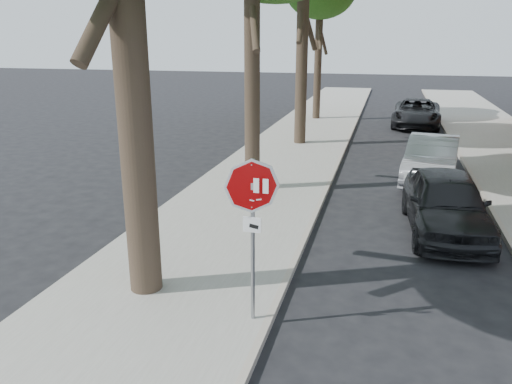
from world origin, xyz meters
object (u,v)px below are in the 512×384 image
at_px(car_d, 417,113).
at_px(stop_sign, 252,210).
at_px(car_a, 446,203).
at_px(car_b, 432,159).

bearing_deg(car_d, stop_sign, -95.82).
bearing_deg(car_a, car_d, 86.12).
height_order(stop_sign, car_b, stop_sign).
height_order(stop_sign, car_a, stop_sign).
distance_m(car_b, car_d, 10.72).
xyz_separation_m(stop_sign, car_a, (3.30, 5.02, -1.22)).
height_order(car_a, car_d, car_a).
height_order(car_a, car_b, car_a).
xyz_separation_m(stop_sign, car_b, (3.30, 9.59, -1.24)).
distance_m(stop_sign, car_b, 10.21).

